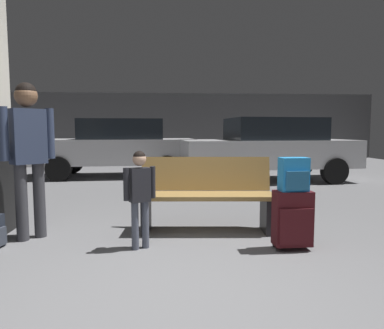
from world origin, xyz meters
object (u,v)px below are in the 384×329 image
object	(u,v)px
adult	(28,144)
bench	(206,194)
parked_car_far	(118,146)
child	(140,189)
parked_car_near	(269,148)
backpack_bright	(294,175)
suitcase	(293,219)

from	to	relation	value
adult	bench	bearing A→B (deg)	5.76
bench	parked_car_far	bearing A→B (deg)	108.60
child	parked_car_far	distance (m)	6.00
parked_car_far	parked_car_near	distance (m)	3.91
backpack_bright	parked_car_far	bearing A→B (deg)	113.14
parked_car_far	parked_car_near	size ratio (longest dim) A/B	0.99
backpack_bright	parked_car_near	size ratio (longest dim) A/B	0.08
adult	parked_car_far	bearing A→B (deg)	87.75
backpack_bright	child	world-z (taller)	child
child	parked_car_far	world-z (taller)	parked_car_far
backpack_bright	parked_car_near	world-z (taller)	parked_car_near
bench	suitcase	distance (m)	1.11
bench	parked_car_near	distance (m)	4.64
parked_car_far	child	bearing A→B (deg)	-80.13
adult	parked_car_far	world-z (taller)	adult
bench	child	world-z (taller)	child
child	suitcase	bearing A→B (deg)	-4.85
bench	suitcase	bearing A→B (deg)	-43.37
suitcase	child	xyz separation A→B (m)	(-1.55, 0.13, 0.30)
parked_car_near	bench	bearing A→B (deg)	-115.30
backpack_bright	suitcase	bearing A→B (deg)	123.16
adult	parked_car_far	xyz separation A→B (m)	(0.22, 5.49, -0.27)
adult	child	bearing A→B (deg)	-18.92
bench	backpack_bright	xyz separation A→B (m)	(0.80, -0.76, 0.33)
suitcase	child	bearing A→B (deg)	175.15
bench	backpack_bright	bearing A→B (deg)	-43.37
parked_car_far	adult	bearing A→B (deg)	-92.25
backpack_bright	parked_car_near	bearing A→B (deg)	76.66
suitcase	child	size ratio (longest dim) A/B	0.60
parked_car_near	parked_car_far	bearing A→B (deg)	163.59
adult	parked_car_near	world-z (taller)	adult
backpack_bright	adult	size ratio (longest dim) A/B	0.20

